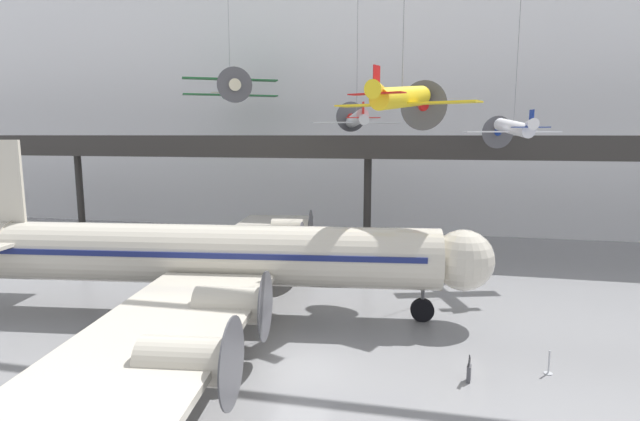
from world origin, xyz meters
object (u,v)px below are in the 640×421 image
object	(u,v)px
airliner_silver_main	(211,256)
suspended_plane_green_biplane	(230,90)
suspended_plane_white_twin	(513,128)
stanchion_barrier	(549,367)
info_sign_pedestal	(469,371)
suspended_plane_yellow_lowwing	(402,98)
suspended_plane_silver_racer	(357,119)

from	to	relation	value
airliner_silver_main	suspended_plane_green_biplane	distance (m)	24.98
suspended_plane_green_biplane	airliner_silver_main	bearing A→B (deg)	-10.21
airliner_silver_main	suspended_plane_white_twin	bearing A→B (deg)	26.20
airliner_silver_main	suspended_plane_white_twin	world-z (taller)	suspended_plane_white_twin
stanchion_barrier	info_sign_pedestal	distance (m)	3.73
stanchion_barrier	suspended_plane_green_biplane	bearing A→B (deg)	134.59
suspended_plane_white_twin	suspended_plane_green_biplane	bearing A→B (deg)	52.35
suspended_plane_yellow_lowwing	stanchion_barrier	bearing A→B (deg)	-118.87
suspended_plane_yellow_lowwing	info_sign_pedestal	world-z (taller)	suspended_plane_yellow_lowwing
info_sign_pedestal	stanchion_barrier	bearing A→B (deg)	32.21
suspended_plane_yellow_lowwing	suspended_plane_silver_racer	bearing A→B (deg)	41.50
suspended_plane_silver_racer	info_sign_pedestal	world-z (taller)	suspended_plane_silver_racer
suspended_plane_white_twin	stanchion_barrier	world-z (taller)	suspended_plane_white_twin
suspended_plane_green_biplane	suspended_plane_yellow_lowwing	xyz separation A→B (m)	(17.46, -16.30, -2.17)
info_sign_pedestal	suspended_plane_white_twin	bearing A→B (deg)	87.06
suspended_plane_green_biplane	info_sign_pedestal	size ratio (longest dim) A/B	8.05
suspended_plane_yellow_lowwing	info_sign_pedestal	distance (m)	16.06
airliner_silver_main	stanchion_barrier	xyz separation A→B (m)	(17.37, -3.72, -3.17)
suspended_plane_green_biplane	stanchion_barrier	bearing A→B (deg)	15.68
suspended_plane_white_twin	suspended_plane_yellow_lowwing	xyz separation A→B (m)	(-7.41, -6.69, 1.71)
airliner_silver_main	suspended_plane_white_twin	distance (m)	22.37
suspended_plane_green_biplane	info_sign_pedestal	xyz separation A→B (m)	(21.08, -26.30, -14.21)
suspended_plane_silver_racer	info_sign_pedestal	size ratio (longest dim) A/B	10.04
suspended_plane_green_biplane	suspended_plane_white_twin	bearing A→B (deg)	39.97
airliner_silver_main	info_sign_pedestal	bearing A→B (deg)	-27.17
suspended_plane_yellow_lowwing	info_sign_pedestal	xyz separation A→B (m)	(3.62, -10.00, -12.04)
suspended_plane_green_biplane	suspended_plane_silver_racer	xyz separation A→B (m)	(13.04, -4.06, -3.02)
suspended_plane_white_twin	stanchion_barrier	size ratio (longest dim) A/B	12.72
stanchion_barrier	suspended_plane_silver_racer	bearing A→B (deg)	118.89
stanchion_barrier	info_sign_pedestal	bearing A→B (deg)	-157.66
suspended_plane_white_twin	suspended_plane_green_biplane	distance (m)	26.95
airliner_silver_main	info_sign_pedestal	world-z (taller)	airliner_silver_main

